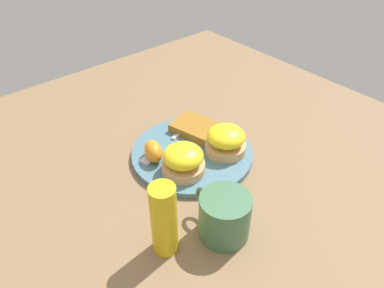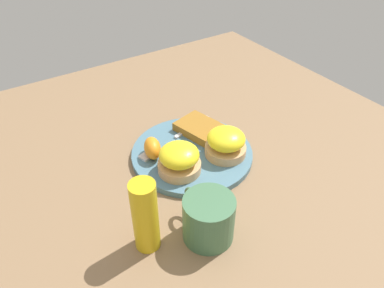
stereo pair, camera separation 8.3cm
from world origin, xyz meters
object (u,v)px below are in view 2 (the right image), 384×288
Objects in this scene: orange_wedge at (152,148)px; fork at (173,139)px; cup at (208,218)px; sandwich_benedict_right at (226,143)px; condiment_bottle at (145,216)px; hashbrown_patty at (200,128)px; sandwich_benedict_left at (179,159)px.

orange_wedge is 0.27× the size of fork.
orange_wedge is at bearing -4.30° from cup.
sandwich_benedict_right is 1.51× the size of orange_wedge.
hashbrown_patty is at bearing -50.33° from condiment_bottle.
hashbrown_patty reaches higher than fork.
orange_wedge is 0.23m from cup.
sandwich_benedict_left is 0.17m from cup.
sandwich_benedict_left reaches higher than hashbrown_patty.
sandwich_benedict_right is at bearing -146.01° from fork.
cup is at bearing 165.64° from sandwich_benedict_left.
hashbrown_patty is 0.07m from fork.
sandwich_benedict_right is (-0.01, -0.11, 0.00)m from sandwich_benedict_left.
sandwich_benedict_right reaches higher than fork.
orange_wedge is 0.07m from fork.
sandwich_benedict_right is 0.76× the size of cup.
sandwich_benedict_right is 0.13m from fork.
condiment_bottle is (-0.11, 0.25, 0.03)m from sandwich_benedict_right.
condiment_bottle reaches higher than fork.
cup is (-0.15, 0.16, -0.00)m from sandwich_benedict_right.
orange_wedge is at bearing 111.31° from fork.
orange_wedge is 0.42× the size of condiment_bottle.
orange_wedge is (-0.02, 0.14, 0.01)m from hashbrown_patty.
fork is 0.27m from cup.
fork is (0.10, -0.04, -0.03)m from sandwich_benedict_left.
sandwich_benedict_right is at bearing -120.58° from orange_wedge.
condiment_bottle reaches higher than sandwich_benedict_right.
fork is at bearing -17.75° from cup.
sandwich_benedict_left is 0.41× the size of fork.
orange_wedge reaches higher than hashbrown_patty.
cup is 0.84× the size of condiment_bottle.
hashbrown_patty is (0.09, -0.11, -0.02)m from sandwich_benedict_left.
condiment_bottle is at bearing 140.33° from fork.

